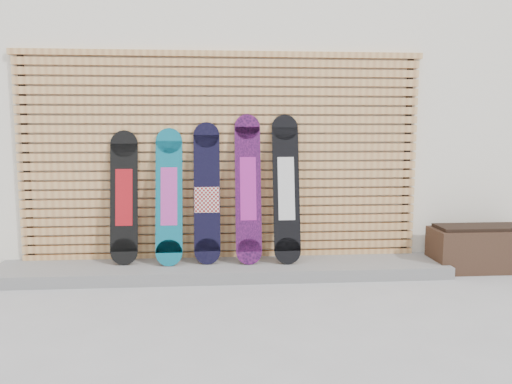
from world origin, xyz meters
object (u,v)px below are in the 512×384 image
snowboard_0 (124,197)px  snowboard_2 (207,194)px  snowboard_3 (248,189)px  planter_box (482,248)px  snowboard_4 (286,189)px  snowboard_1 (169,196)px

snowboard_0 → snowboard_2: size_ratio=0.94×
snowboard_0 → snowboard_3: size_ratio=0.89×
planter_box → snowboard_4: bearing=177.1°
planter_box → snowboard_4: (-2.09, 0.11, 0.65)m
snowboard_0 → snowboard_2: snowboard_2 is taller
planter_box → snowboard_2: (-2.91, 0.14, 0.59)m
snowboard_0 → snowboard_4: bearing=-1.7°
snowboard_1 → snowboard_4: snowboard_4 is taller
snowboard_0 → snowboard_4: 1.67m
planter_box → snowboard_2: snowboard_2 is taller
planter_box → snowboard_0: size_ratio=0.78×
snowboard_3 → snowboard_4: (0.39, -0.01, -0.00)m
snowboard_1 → snowboard_2: bearing=2.6°
snowboard_1 → snowboard_3: bearing=-0.1°
snowboard_2 → planter_box: bearing=-2.7°
planter_box → snowboard_3: size_ratio=0.70×
snowboard_0 → snowboard_3: (1.27, -0.04, 0.08)m
snowboard_0 → snowboard_4: snowboard_4 is taller
snowboard_1 → snowboard_2: (0.39, 0.02, 0.02)m
snowboard_0 → snowboard_1: snowboard_1 is taller
snowboard_3 → snowboard_0: bearing=178.2°
snowboard_0 → snowboard_1: bearing=-4.6°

